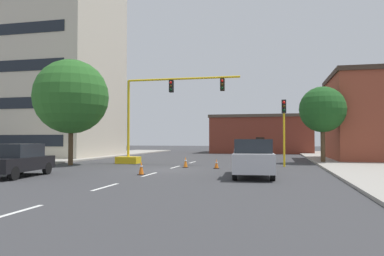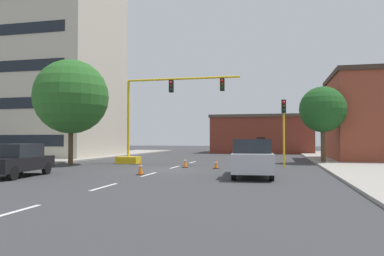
{
  "view_description": "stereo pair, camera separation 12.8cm",
  "coord_description": "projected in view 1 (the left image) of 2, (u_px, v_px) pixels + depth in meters",
  "views": [
    {
      "loc": [
        6.91,
        -22.72,
        2.01
      ],
      "look_at": [
        0.13,
        7.25,
        2.91
      ],
      "focal_mm": 34.48,
      "sensor_mm": 36.0,
      "label": 1
    },
    {
      "loc": [
        7.04,
        -22.69,
        2.01
      ],
      "look_at": [
        0.13,
        7.25,
        2.91
      ],
      "focal_mm": 34.48,
      "sensor_mm": 36.0,
      "label": 2
    }
  ],
  "objects": [
    {
      "name": "lane_stripe_seg_0",
      "position": [
        14.0,
        213.0,
        9.97
      ],
      "size": [
        0.16,
        2.4,
        0.01
      ],
      "primitive_type": "cube",
      "color": "silver",
      "rests_on": "ground_plane"
    },
    {
      "name": "ground_plane",
      "position": [
        165.0,
        170.0,
        23.62
      ],
      "size": [
        160.0,
        160.0,
        0.0
      ],
      "primitive_type": "plane",
      "color": "#38383A"
    },
    {
      "name": "sidewalk_left",
      "position": [
        56.0,
        160.0,
        34.29
      ],
      "size": [
        6.0,
        56.0,
        0.14
      ],
      "primitive_type": "cube",
      "color": "#9E998E",
      "rests_on": "ground_plane"
    },
    {
      "name": "sidewalk_right",
      "position": [
        356.0,
        164.0,
        28.55
      ],
      "size": [
        6.0,
        56.0,
        0.14
      ],
      "primitive_type": "cube",
      "color": "#9E998E",
      "rests_on": "ground_plane"
    },
    {
      "name": "traffic_cone_roadside_b",
      "position": [
        141.0,
        168.0,
        20.41
      ],
      "size": [
        0.36,
        0.36,
        0.78
      ],
      "color": "black",
      "rests_on": "ground_plane"
    },
    {
      "name": "building_tall_left",
      "position": [
        44.0,
        59.0,
        42.0
      ],
      "size": [
        15.72,
        12.17,
        22.24
      ],
      "color": "beige",
      "rests_on": "ground_plane"
    },
    {
      "name": "lane_stripe_seg_2",
      "position": [
        149.0,
        174.0,
        20.69
      ],
      "size": [
        0.16,
        2.4,
        0.01
      ],
      "primitive_type": "cube",
      "color": "silver",
      "rests_on": "ground_plane"
    },
    {
      "name": "lane_stripe_seg_1",
      "position": [
        106.0,
        187.0,
        15.33
      ],
      "size": [
        0.16,
        2.4,
        0.01
      ],
      "primitive_type": "cube",
      "color": "silver",
      "rests_on": "ground_plane"
    },
    {
      "name": "building_brick_center",
      "position": [
        262.0,
        134.0,
        53.29
      ],
      "size": [
        13.99,
        9.99,
        5.29
      ],
      "color": "brown",
      "rests_on": "ground_plane"
    },
    {
      "name": "tree_right_mid",
      "position": [
        323.0,
        110.0,
        29.78
      ],
      "size": [
        3.71,
        3.71,
        6.24
      ],
      "color": "#4C3823",
      "rests_on": "ground_plane"
    },
    {
      "name": "traffic_signal_gantry",
      "position": [
        144.0,
        135.0,
        29.64
      ],
      "size": [
        9.98,
        1.2,
        6.83
      ],
      "color": "yellow",
      "rests_on": "ground_plane"
    },
    {
      "name": "lane_stripe_seg_3",
      "position": [
        175.0,
        167.0,
        26.05
      ],
      "size": [
        0.16,
        2.4,
        0.01
      ],
      "primitive_type": "cube",
      "color": "silver",
      "rests_on": "ground_plane"
    },
    {
      "name": "traffic_cone_roadside_c",
      "position": [
        216.0,
        164.0,
        24.73
      ],
      "size": [
        0.36,
        0.36,
        0.64
      ],
      "color": "black",
      "rests_on": "ground_plane"
    },
    {
      "name": "tree_left_near",
      "position": [
        71.0,
        97.0,
        28.05
      ],
      "size": [
        5.65,
        5.65,
        8.04
      ],
      "color": "#4C3823",
      "rests_on": "ground_plane"
    },
    {
      "name": "pickup_truck_silver",
      "position": [
        253.0,
        158.0,
        19.46
      ],
      "size": [
        2.37,
        5.53,
        1.99
      ],
      "color": "#BCBCC1",
      "rests_on": "ground_plane"
    },
    {
      "name": "sedan_black_near_left",
      "position": [
        17.0,
        160.0,
        19.4
      ],
      "size": [
        2.23,
        4.64,
        1.74
      ],
      "color": "black",
      "rests_on": "ground_plane"
    },
    {
      "name": "traffic_light_pole_right",
      "position": [
        284.0,
        117.0,
        26.31
      ],
      "size": [
        0.32,
        0.47,
        4.8
      ],
      "color": "yellow",
      "rests_on": "ground_plane"
    },
    {
      "name": "lane_stripe_seg_4",
      "position": [
        192.0,
        162.0,
        31.42
      ],
      "size": [
        0.16,
        2.4,
        0.01
      ],
      "primitive_type": "cube",
      "color": "silver",
      "rests_on": "ground_plane"
    },
    {
      "name": "traffic_cone_roadside_a",
      "position": [
        186.0,
        162.0,
        25.64
      ],
      "size": [
        0.36,
        0.36,
        0.78
      ],
      "color": "black",
      "rests_on": "ground_plane"
    }
  ]
}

